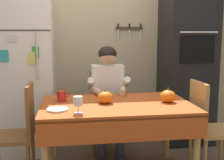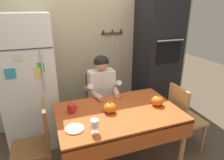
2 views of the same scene
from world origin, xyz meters
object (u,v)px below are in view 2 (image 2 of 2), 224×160
seated_person (103,92)px  coffee_mug (72,108)px  refrigerator (30,83)px  chair_left_side (38,141)px  pumpkin_large (110,108)px  serving_tray (75,129)px  wine_glass (95,124)px  pumpkin_medium (157,101)px  wall_oven (157,58)px  dining_table (119,118)px  chair_behind_person (99,100)px  chair_right_side (182,116)px

seated_person → coffee_mug: (-0.51, -0.43, 0.05)m
refrigerator → chair_left_side: (0.05, -0.79, -0.39)m
pumpkin_large → serving_tray: pumpkin_large is taller
wine_glass → pumpkin_medium: (0.86, 0.28, -0.04)m
refrigerator → wall_oven: size_ratio=0.86×
refrigerator → wine_glass: 1.31m
dining_table → wine_glass: (-0.37, -0.29, 0.18)m
coffee_mug → wine_glass: (0.14, -0.46, 0.05)m
dining_table → seated_person: bearing=90.1°
seated_person → wine_glass: bearing=-112.2°
dining_table → coffee_mug: coffee_mug is taller
pumpkin_large → coffee_mug: bearing=160.4°
chair_behind_person → chair_left_side: bearing=-142.1°
wine_glass → pumpkin_medium: bearing=18.0°
chair_right_side → serving_tray: size_ratio=5.01×
wine_glass → pumpkin_large: size_ratio=1.00×
wall_oven → seated_person: size_ratio=1.69×
chair_behind_person → seated_person: seated_person is taller
coffee_mug → chair_right_side: bearing=-7.6°
wall_oven → pumpkin_large: bearing=-142.1°
chair_behind_person → coffee_mug: size_ratio=8.06×
pumpkin_medium → wine_glass: bearing=-162.0°
refrigerator → chair_right_side: (1.85, -0.90, -0.39)m
chair_behind_person → coffee_mug: chair_behind_person is taller
refrigerator → chair_left_side: size_ratio=1.94×
coffee_mug → pumpkin_large: bearing=-19.6°
coffee_mug → refrigerator: bearing=121.7°
dining_table → chair_left_side: bearing=174.1°
refrigerator → chair_right_side: size_ratio=1.94×
coffee_mug → pumpkin_medium: (1.00, -0.18, 0.01)m
serving_tray → chair_left_side: bearing=143.9°
seated_person → coffee_mug: 0.67m
refrigerator → wall_oven: 2.01m
pumpkin_medium → serving_tray: (-1.03, -0.16, -0.05)m
wine_glass → serving_tray: bearing=144.7°
dining_table → pumpkin_large: pumpkin_large is taller
wine_glass → serving_tray: 0.23m
dining_table → serving_tray: serving_tray is taller
chair_behind_person → pumpkin_large: chair_behind_person is taller
wall_oven → serving_tray: 1.95m
pumpkin_large → chair_right_side: bearing=-2.5°
wine_glass → dining_table: bearing=38.5°
wall_oven → chair_left_side: (-1.95, -0.83, -0.54)m
chair_right_side → pumpkin_medium: bearing=179.4°
chair_behind_person → dining_table: bearing=-89.9°
pumpkin_large → serving_tray: (-0.44, -0.20, -0.05)m
refrigerator → wine_glass: size_ratio=12.58×
wall_oven → pumpkin_medium: bearing=-120.8°
chair_left_side → serving_tray: bearing=-36.1°
chair_behind_person → wine_glass: bearing=-108.6°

